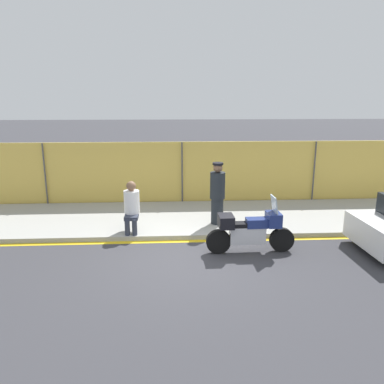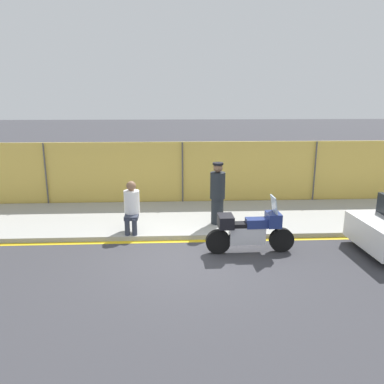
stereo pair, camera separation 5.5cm
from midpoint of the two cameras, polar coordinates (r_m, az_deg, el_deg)
ground_plane at (r=9.07m, az=-0.74°, el=-10.19°), size 120.00×120.00×0.00m
sidewalk at (r=11.81m, az=-1.36°, el=-3.97°), size 35.26×3.46×0.13m
curb_paint_stripe at (r=10.12m, az=-1.02°, el=-7.51°), size 35.26×0.18×0.01m
storefront_fence at (r=13.31m, az=-1.64°, el=2.82°), size 33.50×0.17×2.26m
motorcycle at (r=9.35m, az=8.62°, el=-5.79°), size 2.20×0.52×1.44m
officer_standing at (r=10.87m, az=3.75°, el=-0.17°), size 0.44×0.44×1.82m
person_seated_on_curb at (r=10.45m, az=-9.34°, el=-1.81°), size 0.43×0.73×1.40m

